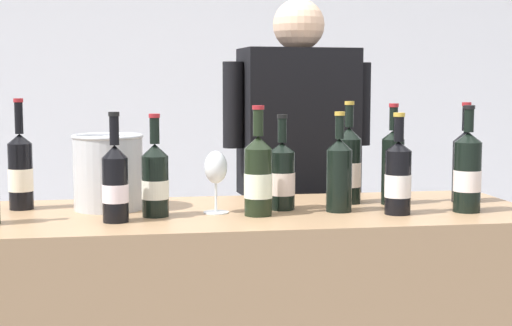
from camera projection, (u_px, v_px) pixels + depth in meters
wall_back at (184, 79)px, 4.87m from camera, size 8.00×0.10×2.80m
wine_bottle_0 at (21, 171)px, 2.39m from camera, size 0.08×0.08×0.35m
wine_bottle_1 at (155, 180)px, 2.26m from camera, size 0.08×0.08×0.31m
wine_bottle_2 at (398, 178)px, 2.30m from camera, size 0.08×0.08×0.31m
wine_bottle_4 at (282, 176)px, 2.39m from camera, size 0.08×0.08×0.30m
wine_bottle_5 at (258, 176)px, 2.28m from camera, size 0.09×0.09×0.33m
wine_bottle_6 at (115, 183)px, 2.17m from camera, size 0.08×0.08×0.32m
wine_bottle_7 at (465, 164)px, 2.53m from camera, size 0.08×0.08×0.33m
wine_bottle_8 at (339, 173)px, 2.35m from camera, size 0.08×0.08×0.31m
wine_bottle_9 at (349, 166)px, 2.51m from camera, size 0.08×0.08×0.34m
wine_bottle_10 at (393, 165)px, 2.49m from camera, size 0.07×0.07×0.33m
wine_bottle_11 at (467, 172)px, 2.34m from camera, size 0.08×0.08×0.33m
wine_glass at (216, 170)px, 2.31m from camera, size 0.08×0.08×0.19m
ice_bucket at (108, 171)px, 2.39m from camera, size 0.22×0.22×0.24m
person_server at (298, 220)px, 3.05m from camera, size 0.61×0.28×1.70m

